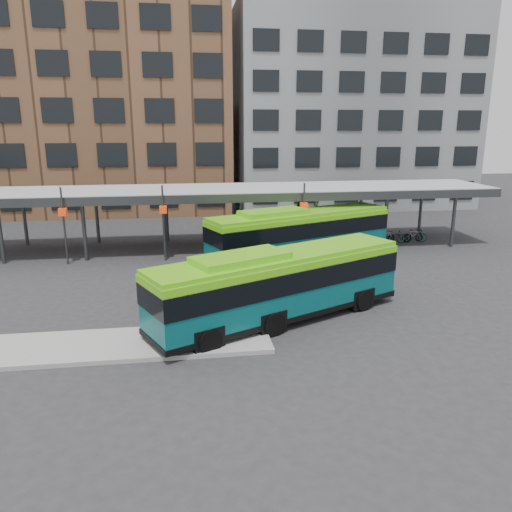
% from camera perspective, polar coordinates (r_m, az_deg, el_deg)
% --- Properties ---
extents(ground, '(120.00, 120.00, 0.00)m').
position_cam_1_polar(ground, '(23.25, -3.52, -6.52)').
color(ground, '#28282B').
rests_on(ground, ground).
extents(boarding_island, '(14.00, 3.00, 0.18)m').
position_cam_1_polar(boarding_island, '(20.73, -18.33, -9.78)').
color(boarding_island, gray).
rests_on(boarding_island, ground).
extents(canopy, '(40.00, 6.53, 4.80)m').
position_cam_1_polar(canopy, '(34.79, -5.56, 7.26)').
color(canopy, '#999B9E').
rests_on(canopy, ground).
extents(building_brick, '(26.00, 14.00, 22.00)m').
position_cam_1_polar(building_brick, '(54.28, -17.89, 16.86)').
color(building_brick, brown).
rests_on(building_brick, ground).
extents(building_grey, '(24.00, 14.00, 20.00)m').
position_cam_1_polar(building_grey, '(56.46, 10.38, 16.19)').
color(building_grey, slate).
rests_on(building_grey, ground).
extents(bus_front, '(11.97, 7.52, 3.32)m').
position_cam_1_polar(bus_front, '(21.82, 2.63, -3.14)').
color(bus_front, '#074F54').
rests_on(bus_front, ground).
extents(bus_rear, '(12.45, 7.10, 3.41)m').
position_cam_1_polar(bus_rear, '(31.78, 5.02, 2.66)').
color(bus_rear, '#074F54').
rests_on(bus_rear, ground).
extents(bike_rack, '(5.99, 1.39, 0.99)m').
position_cam_1_polar(bike_rack, '(37.70, 15.00, 2.11)').
color(bike_rack, slate).
rests_on(bike_rack, ground).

